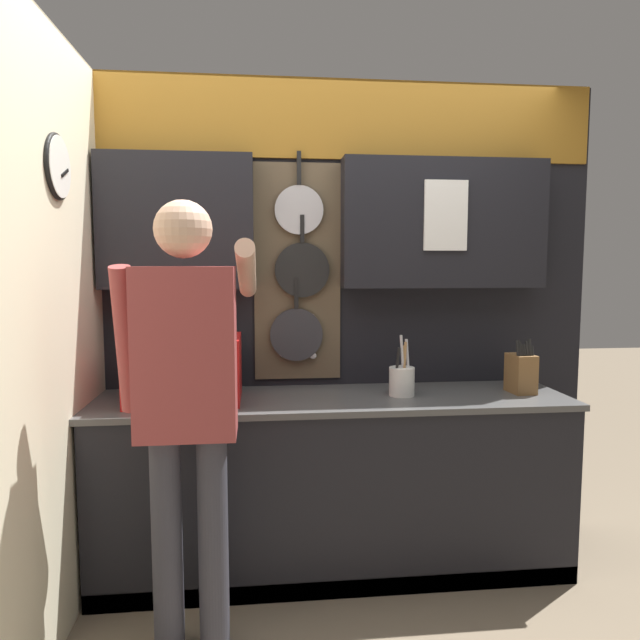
{
  "coord_description": "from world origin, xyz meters",
  "views": [
    {
      "loc": [
        -0.37,
        -2.76,
        1.55
      ],
      "look_at": [
        -0.05,
        0.19,
        1.26
      ],
      "focal_mm": 32.0,
      "sensor_mm": 36.0,
      "label": 1
    }
  ],
  "objects_px": {
    "knife_block": "(521,373)",
    "person": "(187,386)",
    "microwave": "(185,369)",
    "utensil_crock": "(402,380)"
  },
  "relations": [
    {
      "from": "microwave",
      "to": "utensil_crock",
      "type": "distance_m",
      "value": 1.07
    },
    {
      "from": "utensil_crock",
      "to": "person",
      "type": "height_order",
      "value": "person"
    },
    {
      "from": "microwave",
      "to": "person",
      "type": "relative_size",
      "value": 0.3
    },
    {
      "from": "knife_block",
      "to": "person",
      "type": "height_order",
      "value": "person"
    },
    {
      "from": "microwave",
      "to": "person",
      "type": "distance_m",
      "value": 0.53
    },
    {
      "from": "knife_block",
      "to": "person",
      "type": "bearing_deg",
      "value": -161.93
    },
    {
      "from": "knife_block",
      "to": "person",
      "type": "xyz_separation_m",
      "value": [
        -1.61,
        -0.53,
        0.08
      ]
    },
    {
      "from": "microwave",
      "to": "person",
      "type": "xyz_separation_m",
      "value": [
        0.08,
        -0.53,
        0.03
      ]
    },
    {
      "from": "microwave",
      "to": "utensil_crock",
      "type": "bearing_deg",
      "value": 0.06
    },
    {
      "from": "person",
      "to": "knife_block",
      "type": "bearing_deg",
      "value": 18.07
    }
  ]
}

